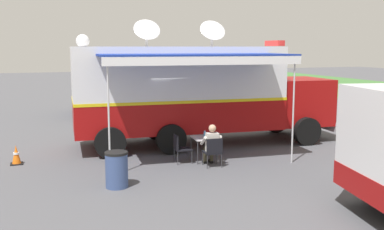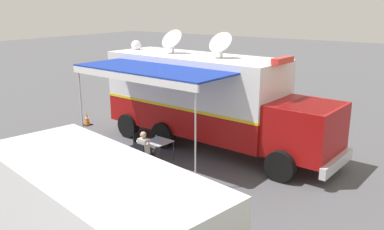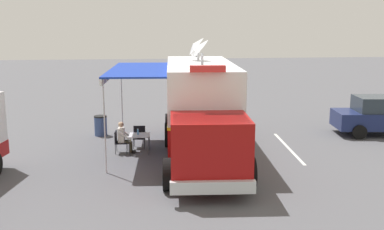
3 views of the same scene
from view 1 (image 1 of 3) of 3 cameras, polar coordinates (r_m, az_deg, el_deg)
name	(u,v)px [view 1 (image 1 of 3)]	position (r m, az deg, el deg)	size (l,w,h in m)	color
ground_plane	(178,145)	(16.16, -1.80, -3.83)	(100.00, 100.00, 0.00)	#515156
lot_stripe	(154,128)	(19.61, -4.89, -1.62)	(0.12, 4.80, 0.01)	silver
command_truck	(198,91)	(16.02, 0.79, 3.12)	(5.24, 9.64, 4.53)	#9E0F0F
folding_table	(206,139)	(13.86, 1.77, -3.09)	(0.85, 0.85, 0.73)	silver
water_bottle	(205,134)	(13.76, 1.64, -2.48)	(0.07, 0.07, 0.22)	#4C99D8
folding_chair_at_table	(213,150)	(13.14, 2.71, -4.46)	(0.51, 0.51, 0.87)	black
folding_chair_beside_table	(180,146)	(13.60, -1.56, -3.99)	(0.51, 0.51, 0.87)	black
seated_responder	(211,144)	(13.28, 2.46, -3.70)	(0.68, 0.58, 1.25)	silver
trash_bin	(117,170)	(11.45, -9.55, -6.84)	(0.57, 0.57, 0.91)	#384C7F
traffic_cone	(16,155)	(14.49, -21.41, -4.76)	(0.36, 0.36, 0.58)	black
car_behind_truck	(96,97)	(23.92, -12.04, 2.20)	(4.39, 2.40, 1.76)	navy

